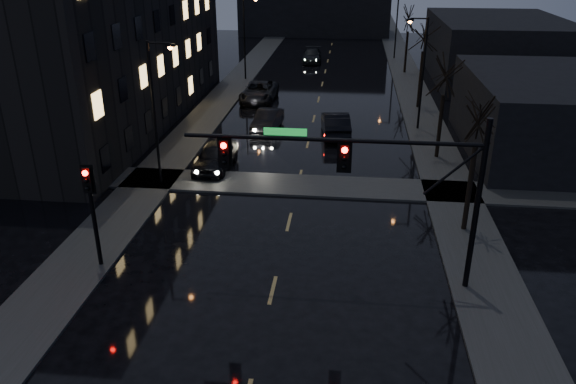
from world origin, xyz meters
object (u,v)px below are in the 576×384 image
(oncoming_car_b, at_px, (267,120))
(oncoming_car_d, at_px, (312,56))
(oncoming_car_c, at_px, (259,92))
(lead_car, at_px, (336,124))
(oncoming_car_a, at_px, (215,156))

(oncoming_car_b, relative_size, oncoming_car_d, 0.85)
(oncoming_car_c, xyz_separation_m, oncoming_car_d, (3.32, 18.04, -0.07))
(oncoming_car_b, bearing_deg, oncoming_car_c, 109.31)
(oncoming_car_d, bearing_deg, oncoming_car_c, -101.60)
(oncoming_car_c, relative_size, lead_car, 1.14)
(lead_car, bearing_deg, oncoming_car_b, -14.82)
(oncoming_car_a, height_order, lead_car, lead_car)
(oncoming_car_d, height_order, lead_car, lead_car)
(oncoming_car_b, height_order, oncoming_car_d, oncoming_car_d)
(oncoming_car_d, relative_size, lead_car, 1.00)
(oncoming_car_c, distance_m, lead_car, 11.29)
(oncoming_car_b, bearing_deg, lead_car, -2.32)
(oncoming_car_a, bearing_deg, lead_car, 50.28)
(oncoming_car_a, distance_m, lead_car, 10.17)
(oncoming_car_a, relative_size, oncoming_car_c, 0.81)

